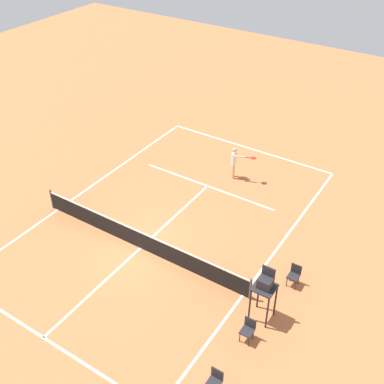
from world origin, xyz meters
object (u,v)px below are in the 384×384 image
player_serving (235,160)px  courtside_chair_near (215,381)px  tennis_ball (196,199)px  courtside_chair_far (248,329)px  umpire_chair (265,287)px  courtside_chair_mid (294,274)px

player_serving → courtside_chair_near: 12.55m
player_serving → tennis_ball: size_ratio=26.51×
player_serving → courtside_chair_far: player_serving is taller
tennis_ball → courtside_chair_near: size_ratio=0.07×
player_serving → tennis_ball: (0.63, 2.77, -1.05)m
courtside_chair_far → tennis_ball: bearing=-45.4°
player_serving → umpire_chair: umpire_chair is taller
tennis_ball → courtside_chair_far: size_ratio=0.07×
player_serving → tennis_ball: player_serving is taller
player_serving → courtside_chair_mid: bearing=24.4°
tennis_ball → courtside_chair_far: courtside_chair_far is taller
courtside_chair_near → courtside_chair_mid: bearing=-92.6°
umpire_chair → courtside_chair_mid: 2.47m
tennis_ball → umpire_chair: 7.96m
courtside_chair_near → courtside_chair_far: same height
tennis_ball → courtside_chair_far: (-6.05, 6.13, 0.50)m
courtside_chair_near → courtside_chair_far: (0.05, -2.38, 0.00)m
tennis_ball → courtside_chair_mid: (-6.37, 2.75, 0.50)m
tennis_ball → courtside_chair_far: bearing=134.6°
player_serving → tennis_ball: 3.02m
umpire_chair → courtside_chair_far: bearing=91.1°
courtside_chair_mid → courtside_chair_near: bearing=87.4°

